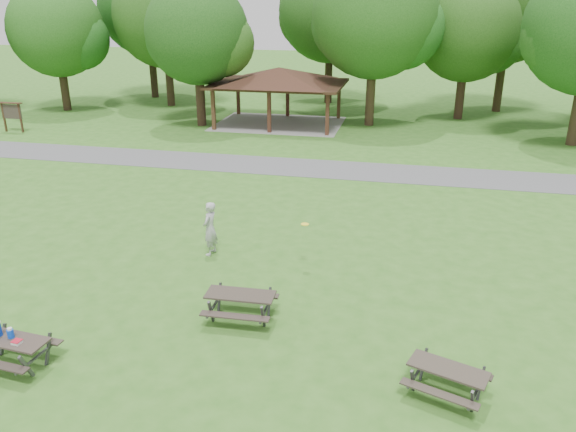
# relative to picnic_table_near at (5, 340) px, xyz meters

# --- Properties ---
(ground) EXTENTS (160.00, 160.00, 0.00)m
(ground) POSITION_rel_picnic_table_near_xyz_m (4.04, 3.51, -0.68)
(ground) COLOR #31661D
(ground) RESTS_ON ground
(asphalt_path) EXTENTS (120.00, 3.20, 0.02)m
(asphalt_path) POSITION_rel_picnic_table_near_xyz_m (4.04, 17.51, -0.67)
(asphalt_path) COLOR #4E4E51
(asphalt_path) RESTS_ON ground
(pavilion) EXTENTS (8.60, 7.01, 3.76)m
(pavilion) POSITION_rel_picnic_table_near_xyz_m (0.04, 27.51, 2.38)
(pavilion) COLOR #3C2415
(pavilion) RESTS_ON ground
(notice_board) EXTENTS (1.60, 0.30, 1.88)m
(notice_board) POSITION_rel_picnic_table_near_xyz_m (-15.96, 21.51, 0.63)
(notice_board) COLOR #322012
(notice_board) RESTS_ON ground
(tree_row_b) EXTENTS (7.14, 6.80, 9.28)m
(tree_row_b) POSITION_rel_picnic_table_near_xyz_m (-16.88, 29.04, 4.99)
(tree_row_b) COLOR black
(tree_row_b) RESTS_ON ground
(tree_row_c) EXTENTS (8.19, 7.80, 10.67)m
(tree_row_c) POSITION_rel_picnic_table_near_xyz_m (-9.87, 32.54, 5.86)
(tree_row_c) COLOR black
(tree_row_c) RESTS_ON ground
(tree_row_d) EXTENTS (6.93, 6.60, 9.27)m
(tree_row_d) POSITION_rel_picnic_table_near_xyz_m (-4.88, 26.04, 5.09)
(tree_row_d) COLOR black
(tree_row_d) RESTS_ON ground
(tree_row_e) EXTENTS (8.40, 8.00, 11.02)m
(tree_row_e) POSITION_rel_picnic_table_near_xyz_m (6.14, 28.54, 6.10)
(tree_row_e) COLOR #322416
(tree_row_e) RESTS_ON ground
(tree_row_f) EXTENTS (7.35, 7.00, 9.55)m
(tree_row_f) POSITION_rel_picnic_table_near_xyz_m (12.12, 32.04, 5.16)
(tree_row_f) COLOR #301D15
(tree_row_f) RESTS_ON ground
(tree_deep_a) EXTENTS (8.40, 8.00, 11.38)m
(tree_deep_a) POSITION_rel_picnic_table_near_xyz_m (-12.86, 36.04, 6.45)
(tree_deep_a) COLOR black
(tree_deep_a) RESTS_ON ground
(tree_deep_b) EXTENTS (8.40, 8.00, 11.13)m
(tree_deep_b) POSITION_rel_picnic_table_near_xyz_m (2.14, 36.54, 6.21)
(tree_deep_b) COLOR black
(tree_deep_b) RESTS_ON ground
(tree_deep_c) EXTENTS (8.82, 8.40, 11.90)m
(tree_deep_c) POSITION_rel_picnic_table_near_xyz_m (15.14, 35.54, 6.77)
(tree_deep_c) COLOR #322116
(tree_deep_c) RESTS_ON ground
(picnic_table_near) EXTENTS (1.82, 1.52, 1.18)m
(picnic_table_near) POSITION_rel_picnic_table_near_xyz_m (0.00, 0.00, 0.00)
(picnic_table_near) COLOR #312823
(picnic_table_near) RESTS_ON ground
(picnic_table_middle) EXTENTS (1.86, 1.53, 0.79)m
(picnic_table_middle) POSITION_rel_picnic_table_near_xyz_m (4.72, 3.08, -0.10)
(picnic_table_middle) COLOR #2E2721
(picnic_table_middle) RESTS_ON ground
(picnic_table_far) EXTENTS (2.00, 1.80, 0.72)m
(picnic_table_far) POSITION_rel_picnic_table_near_xyz_m (9.94, 1.07, -0.15)
(picnic_table_far) COLOR #322B24
(picnic_table_far) RESTS_ON ground
(frisbee_in_flight) EXTENTS (0.28, 0.28, 0.02)m
(frisbee_in_flight) POSITION_rel_picnic_table_near_xyz_m (5.81, 6.44, 0.83)
(frisbee_in_flight) COLOR yellow
(frisbee_in_flight) RESTS_ON ground
(frisbee_thrower) EXTENTS (0.52, 0.72, 1.83)m
(frisbee_thrower) POSITION_rel_picnic_table_near_xyz_m (2.55, 6.80, 0.24)
(frisbee_thrower) COLOR #A8A8AB
(frisbee_thrower) RESTS_ON ground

